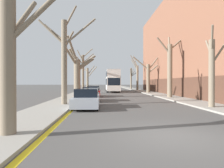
{
  "coord_description": "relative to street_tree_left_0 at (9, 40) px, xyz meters",
  "views": [
    {
      "loc": [
        -2.42,
        -7.01,
        1.93
      ],
      "look_at": [
        -0.69,
        28.06,
        1.62
      ],
      "focal_mm": 32.0,
      "sensor_mm": 36.0,
      "label": 1
    }
  ],
  "objects": [
    {
      "name": "ground_plane",
      "position": [
        5.7,
        -0.2,
        -3.41
      ],
      "size": [
        300.0,
        300.0,
        0.0
      ],
      "primitive_type": "plane",
      "color": "#4C4947"
    },
    {
      "name": "sidewalk_left",
      "position": [
        -0.46,
        49.8,
        -3.35
      ],
      "size": [
        2.96,
        120.0,
        0.12
      ],
      "primitive_type": "cube",
      "color": "gray",
      "rests_on": "ground"
    },
    {
      "name": "sidewalk_right",
      "position": [
        11.86,
        49.8,
        -3.35
      ],
      "size": [
        2.96,
        120.0,
        0.12
      ],
      "primitive_type": "cube",
      "color": "gray",
      "rests_on": "ground"
    },
    {
      "name": "building_facade_right",
      "position": [
        18.33,
        23.61,
        4.31
      ],
      "size": [
        10.08,
        35.31,
        15.47
      ],
      "color": "brown",
      "rests_on": "ground"
    },
    {
      "name": "kerb_line_stripe",
      "position": [
        1.2,
        49.8,
        -3.41
      ],
      "size": [
        0.24,
        120.0,
        0.01
      ],
      "primitive_type": "cube",
      "color": "yellow",
      "rests_on": "ground"
    },
    {
      "name": "street_tree_left_0",
      "position": [
        0.0,
        0.0,
        0.0
      ],
      "size": [
        4.83,
        1.8,
        8.33
      ],
      "color": "#7A6B56",
      "rests_on": "ground"
    },
    {
      "name": "street_tree_left_1",
      "position": [
        0.14,
        9.59,
        0.65
      ],
      "size": [
        4.82,
        1.31,
        8.67
      ],
      "color": "#7A6B56",
      "rests_on": "ground"
    },
    {
      "name": "street_tree_left_2",
      "position": [
        0.16,
        18.02,
        -0.34
      ],
      "size": [
        3.69,
        2.54,
        7.43
      ],
      "color": "#7A6B56",
      "rests_on": "ground"
    },
    {
      "name": "street_tree_left_3",
      "position": [
        -0.01,
        27.45,
        0.42
      ],
      "size": [
        2.87,
        3.9,
        7.73
      ],
      "color": "#7A6B56",
      "rests_on": "ground"
    },
    {
      "name": "street_tree_left_4",
      "position": [
        -0.0,
        37.82,
        -0.42
      ],
      "size": [
        4.92,
        2.89,
        6.55
      ],
      "color": "#7A6B56",
      "rests_on": "ground"
    },
    {
      "name": "street_tree_right_0",
      "position": [
        11.35,
        7.09,
        -0.63
      ],
      "size": [
        1.87,
        2.36,
        5.9
      ],
      "color": "#7A6B56",
      "rests_on": "ground"
    },
    {
      "name": "street_tree_right_1",
      "position": [
        11.54,
        16.74,
        0.32
      ],
      "size": [
        4.07,
        2.0,
        7.8
      ],
      "color": "#7A6B56",
      "rests_on": "ground"
    },
    {
      "name": "street_tree_right_2",
      "position": [
        11.43,
        27.7,
        -0.4
      ],
      "size": [
        5.07,
        1.55,
        6.84
      ],
      "color": "#7A6B56",
      "rests_on": "ground"
    },
    {
      "name": "street_tree_right_3",
      "position": [
        11.36,
        38.83,
        0.13
      ],
      "size": [
        1.97,
        2.44,
        8.42
      ],
      "color": "#7A6B56",
      "rests_on": "ground"
    },
    {
      "name": "street_tree_right_4",
      "position": [
        11.55,
        48.93,
        -0.11
      ],
      "size": [
        2.92,
        3.05,
        5.93
      ],
      "color": "#7A6B56",
      "rests_on": "ground"
    },
    {
      "name": "double_decker_bus",
      "position": [
        5.38,
        33.68,
        -0.97
      ],
      "size": [
        2.49,
        11.67,
        4.3
      ],
      "color": "silver",
      "rests_on": "ground"
    },
    {
      "name": "parked_car_0",
      "position": [
        2.11,
        7.88,
        -2.73
      ],
      "size": [
        1.88,
        4.51,
        1.45
      ],
      "color": "#9EA3AD",
      "rests_on": "ground"
    },
    {
      "name": "parked_car_1",
      "position": [
        2.11,
        13.21,
        -2.74
      ],
      "size": [
        1.75,
        3.93,
        1.44
      ],
      "color": "#9EA3AD",
      "rests_on": "ground"
    },
    {
      "name": "parked_car_2",
      "position": [
        2.11,
        19.68,
        -2.73
      ],
      "size": [
        1.79,
        4.27,
        1.46
      ],
      "color": "maroon",
      "rests_on": "ground"
    }
  ]
}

